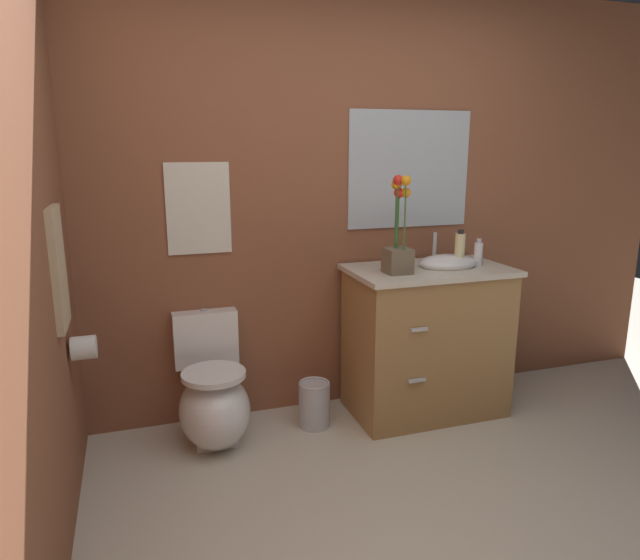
{
  "coord_description": "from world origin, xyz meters",
  "views": [
    {
      "loc": [
        -1.1,
        -1.47,
        1.59
      ],
      "look_at": [
        -0.17,
        1.35,
        0.89
      ],
      "focal_mm": 31.81,
      "sensor_mm": 36.0,
      "label": 1
    }
  ],
  "objects": [
    {
      "name": "toilet_paper_roll",
      "position": [
        -1.36,
        1.23,
        0.68
      ],
      "size": [
        0.11,
        0.11,
        0.11
      ],
      "primitive_type": "cylinder",
      "rotation": [
        0.0,
        1.57,
        0.0
      ],
      "color": "white"
    },
    {
      "name": "wall_mirror",
      "position": [
        0.52,
        1.7,
        1.45
      ],
      "size": [
        0.8,
        0.01,
        0.7
      ],
      "primitive_type": "cube",
      "color": "#B2BCC6"
    },
    {
      "name": "trash_bin",
      "position": [
        -0.18,
        1.41,
        0.14
      ],
      "size": [
        0.18,
        0.18,
        0.27
      ],
      "color": "#B7B7BC",
      "rests_on": "ground_plane"
    },
    {
      "name": "lotion_bottle",
      "position": [
        0.69,
        1.36,
        1.0
      ],
      "size": [
        0.06,
        0.06,
        0.22
      ],
      "color": "beige",
      "rests_on": "vanity_cabinet"
    },
    {
      "name": "vanity_cabinet",
      "position": [
        0.52,
        1.4,
        0.46
      ],
      "size": [
        0.94,
        0.56,
        1.08
      ],
      "color": "#9E7242",
      "rests_on": "ground_plane"
    },
    {
      "name": "flower_vase",
      "position": [
        0.28,
        1.33,
        1.07
      ],
      "size": [
        0.14,
        0.14,
        0.54
      ],
      "color": "brown",
      "rests_on": "vanity_cabinet"
    },
    {
      "name": "wall_back",
      "position": [
        0.2,
        1.73,
        1.25
      ],
      "size": [
        4.45,
        0.05,
        2.5
      ],
      "primitive_type": "cube",
      "color": "brown",
      "rests_on": "ground_plane"
    },
    {
      "name": "wall_poster",
      "position": [
        -0.76,
        1.7,
        1.26
      ],
      "size": [
        0.35,
        0.01,
        0.5
      ],
      "primitive_type": "cube",
      "color": "silver"
    },
    {
      "name": "hanging_towel",
      "position": [
        -1.42,
        1.1,
        1.09
      ],
      "size": [
        0.03,
        0.28,
        0.52
      ],
      "primitive_type": "cube",
      "color": "tan"
    },
    {
      "name": "toilet",
      "position": [
        -0.76,
        1.43,
        0.24
      ],
      "size": [
        0.38,
        0.59,
        0.69
      ],
      "color": "white",
      "rests_on": "ground_plane"
    },
    {
      "name": "soap_bottle",
      "position": [
        0.83,
        1.38,
        0.97
      ],
      "size": [
        0.05,
        0.05,
        0.16
      ],
      "color": "white",
      "rests_on": "vanity_cabinet"
    },
    {
      "name": "wall_left",
      "position": [
        -1.46,
        0.51,
        1.25
      ],
      "size": [
        0.05,
        4.76,
        2.5
      ],
      "primitive_type": "cube",
      "color": "brown",
      "rests_on": "ground_plane"
    }
  ]
}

